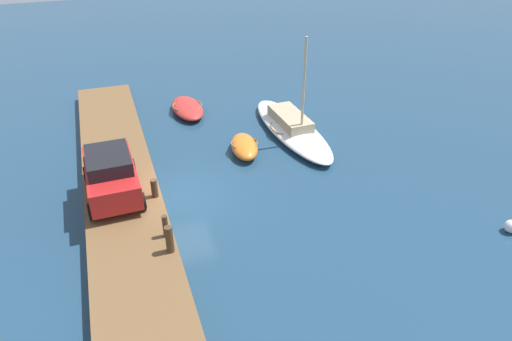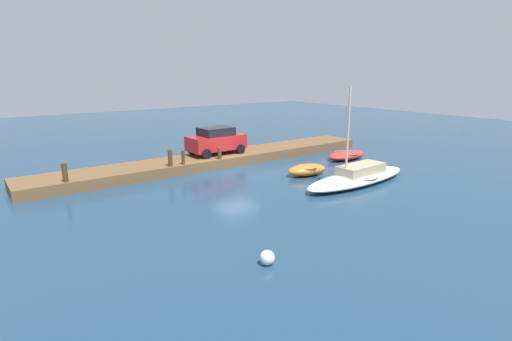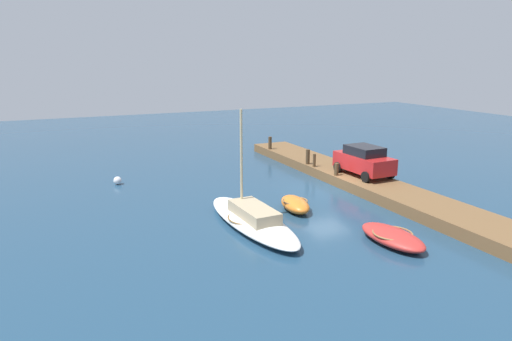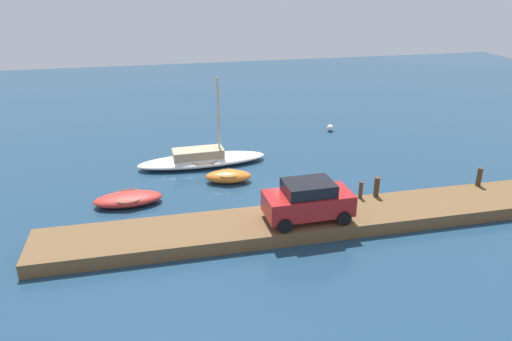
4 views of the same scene
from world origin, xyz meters
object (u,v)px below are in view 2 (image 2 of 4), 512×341
Objects in this scene: dinghy_orange at (307,170)px; marker_buoy at (267,258)px; rowboat_red at (346,155)px; mooring_post_mid_west at (183,158)px; parked_car at (216,140)px; mooring_post_east at (65,173)px; mooring_post_mid_east at (170,158)px; mooring_post_west at (220,153)px; sailboat_white at (358,176)px.

marker_buoy is (8.88, 7.47, -0.11)m from dinghy_orange.
rowboat_red is 11.57m from mooring_post_mid_west.
dinghy_orange is at bearing 110.75° from parked_car.
parked_car is (-9.78, -1.49, 0.44)m from mooring_post_east.
mooring_post_east reaches higher than dinghy_orange.
mooring_post_mid_east reaches higher than dinghy_orange.
mooring_post_mid_west is 0.87× the size of mooring_post_east.
mooring_post_west is 0.19× the size of parked_car.
mooring_post_mid_east is (6.58, -4.66, 0.75)m from dinghy_orange.
sailboat_white reaches higher than rowboat_red.
mooring_post_west is (4.33, -7.57, 0.59)m from sailboat_white.
mooring_post_west is (8.59, -3.04, 0.68)m from rowboat_red.
mooring_post_east is 9.91m from parked_car.
mooring_post_mid_east is 0.25× the size of parked_car.
dinghy_orange is 5.69m from mooring_post_west.
dinghy_orange is 13.19m from mooring_post_east.
parked_car is at bearing -114.25° from mooring_post_west.
parked_car is (2.53, -6.16, 1.19)m from dinghy_orange.
mooring_post_mid_east reaches higher than mooring_post_west.
marker_buoy is at bearing 75.52° from mooring_post_mid_west.
mooring_post_mid_west is (5.75, -4.66, 0.68)m from dinghy_orange.
mooring_post_mid_east is at bearing -16.22° from rowboat_red.
mooring_post_east is 1.98× the size of marker_buoy.
rowboat_red is 9.14m from mooring_post_west.
mooring_post_east reaches higher than marker_buoy.
mooring_post_mid_west is 12.56m from marker_buoy.
mooring_post_west reaches higher than dinghy_orange.
mooring_post_west is at bearing -21.47° from rowboat_red.
dinghy_orange is at bearing 159.25° from mooring_post_east.
mooring_post_mid_west is at bearing -104.48° from marker_buoy.
mooring_post_mid_west is (6.88, -7.57, 0.64)m from sailboat_white.
mooring_post_mid_west is 0.85× the size of mooring_post_mid_east.
rowboat_red is at bearing -135.71° from sailboat_white.
parked_car is at bearing -159.78° from mooring_post_mid_east.
mooring_post_east is at bearing -31.80° from sailboat_white.
mooring_post_mid_west is at bearing 0.00° from mooring_post_west.
mooring_post_mid_east is at bearing -46.87° from sailboat_white.
sailboat_white reaches higher than mooring_post_east.
mooring_post_mid_east is (3.38, 0.00, 0.12)m from mooring_post_west.
parked_car is 15.09m from marker_buoy.
mooring_post_mid_west is 0.84m from mooring_post_mid_east.
sailboat_white is 8.03× the size of mooring_post_east.
mooring_post_east is at bearing 0.00° from mooring_post_mid_west.
parked_car reaches higher than mooring_post_mid_west.
mooring_post_west is at bearing -46.30° from dinghy_orange.
mooring_post_east is 12.64m from marker_buoy.
mooring_post_mid_west is at bearing 180.00° from mooring_post_mid_east.
parked_car reaches higher than mooring_post_mid_east.
marker_buoy is at bearing 64.92° from mooring_post_west.
mooring_post_mid_west is at bearing -29.82° from dinghy_orange.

